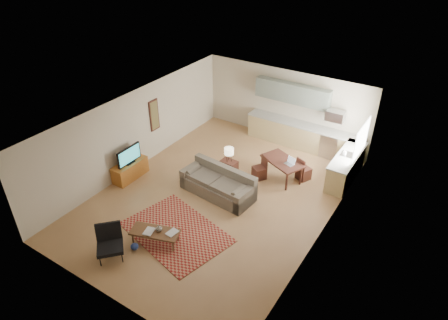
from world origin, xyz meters
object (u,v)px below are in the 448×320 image
Objects in this scene: armchair at (110,244)px; sofa at (218,183)px; coffee_table at (155,237)px; dining_table at (282,169)px; console_table at (229,169)px; tv_credenza at (130,170)px.

sofa is at bearing 31.05° from armchair.
dining_table is at bearing 53.61° from coffee_table.
dining_table reaches higher than console_table.
console_table is at bearing 36.06° from armchair.
armchair reaches higher than coffee_table.
coffee_table is at bearing 12.29° from armchair.
console_table is (-0.20, 0.97, -0.11)m from sofa.
console_table is (0.59, 4.63, -0.11)m from armchair.
armchair is 1.36× the size of console_table.
sofa is 3.74m from armchair.
sofa reaches higher than dining_table.
sofa is 1.00m from console_table.
sofa is 2.23m from dining_table.
sofa is 2.87× the size of armchair.
console_table is (-0.01, 3.63, 0.12)m from coffee_table.
armchair is at bearing -86.64° from dining_table.
coffee_table is (-0.20, -2.66, -0.23)m from sofa.
console_table is (2.70, 1.76, 0.02)m from tv_credenza.
sofa reaches higher than console_table.
dining_table is (1.47, 4.49, 0.15)m from coffee_table.
dining_table is (2.07, 5.49, -0.08)m from armchair.
armchair is (-0.60, -1.00, 0.23)m from coffee_table.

